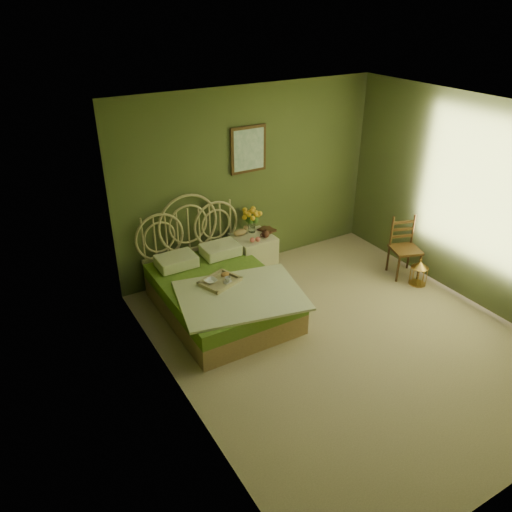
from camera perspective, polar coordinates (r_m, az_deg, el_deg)
floor at (r=6.09m, az=10.09°, el=-9.34°), size 4.50×4.50×0.00m
ceiling at (r=4.99m, az=12.63°, el=15.20°), size 4.50×4.50×0.00m
wall_back at (r=7.10m, az=-0.71°, el=8.67°), size 4.00×0.00×4.00m
wall_left at (r=4.47m, az=-8.66°, el=-4.06°), size 0.00×4.50×4.50m
wall_right at (r=6.82m, az=24.12°, el=5.34°), size 0.00×4.50×4.50m
wall_art at (r=6.93m, az=-0.87°, el=12.07°), size 0.54×0.04×0.64m
bed at (r=6.35m, az=-4.20°, el=-4.08°), size 1.65×2.08×1.29m
nightstand at (r=7.17m, az=-0.34°, el=0.69°), size 0.54×0.54×1.02m
chair at (r=7.40m, az=16.40°, el=1.40°), size 0.48×0.48×0.86m
birdcage at (r=7.33m, az=18.11°, el=-1.86°), size 0.23×0.23×0.35m
book_lower at (r=7.15m, az=0.84°, el=2.75°), size 0.25×0.28×0.02m
book_upper at (r=7.14m, az=0.84°, el=2.89°), size 0.17×0.23×0.02m
cereal_bowl at (r=6.13m, az=-5.21°, el=-2.87°), size 0.17×0.17×0.04m
coffee_cup at (r=6.10m, az=-3.25°, el=-2.75°), size 0.09×0.09×0.07m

